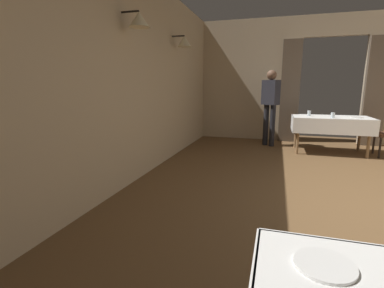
% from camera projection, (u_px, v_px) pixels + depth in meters
% --- Properties ---
extents(wall_left, '(0.49, 8.40, 3.00)m').
position_uv_depth(wall_left, '(121.00, 75.00, 3.70)').
color(wall_left, tan).
rests_on(wall_left, ground).
extents(wall_back, '(6.40, 0.27, 3.00)m').
position_uv_depth(wall_back, '(331.00, 80.00, 6.73)').
color(wall_back, tan).
rests_on(wall_back, ground).
extents(dining_table_mid, '(1.51, 0.89, 0.75)m').
position_uv_depth(dining_table_mid, '(331.00, 122.00, 5.79)').
color(dining_table_mid, olive).
rests_on(dining_table_mid, ground).
extents(plate_near_b, '(0.20, 0.20, 0.01)m').
position_uv_depth(plate_near_b, '(325.00, 265.00, 0.96)').
color(plate_near_b, white).
rests_on(plate_near_b, dining_table_near).
extents(glass_mid_a, '(0.07, 0.07, 0.12)m').
position_uv_depth(glass_mid_a, '(309.00, 113.00, 5.89)').
color(glass_mid_a, silver).
rests_on(glass_mid_a, dining_table_mid).
extents(glass_mid_b, '(0.08, 0.08, 0.11)m').
position_uv_depth(glass_mid_b, '(333.00, 115.00, 5.52)').
color(glass_mid_b, silver).
rests_on(glass_mid_b, dining_table_mid).
extents(plate_mid_c, '(0.24, 0.24, 0.01)m').
position_uv_depth(plate_mid_c, '(357.00, 117.00, 5.59)').
color(plate_mid_c, white).
rests_on(plate_mid_c, dining_table_mid).
extents(person_waiter_by_doorway, '(0.42, 0.38, 1.72)m').
position_uv_depth(person_waiter_by_doorway, '(270.00, 101.00, 6.43)').
color(person_waiter_by_doorway, black).
rests_on(person_waiter_by_doorway, ground).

